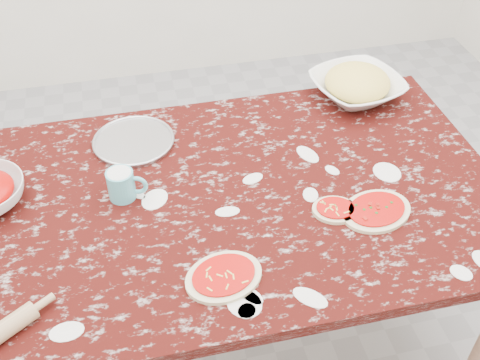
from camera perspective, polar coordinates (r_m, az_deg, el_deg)
name	(u,v)px	position (r m, az deg, el deg)	size (l,w,h in m)	color
ground	(240,333)	(2.32, 0.00, -14.93)	(4.00, 4.00, 0.00)	gray
worktable	(240,212)	(1.80, 0.00, -3.16)	(1.60, 1.00, 0.75)	black
pizza_tray	(134,141)	(1.96, -10.47, 3.77)	(0.26, 0.26, 0.01)	#B2B2B7
cheese_bowl	(357,88)	(2.17, 11.46, 8.96)	(0.32, 0.32, 0.08)	white
flour_mug	(122,184)	(1.73, -11.57, -0.42)	(0.12, 0.08, 0.09)	#56B5C2
pizza_left	(224,277)	(1.51, -1.62, -9.54)	(0.24, 0.21, 0.02)	beige
pizza_mid	(335,210)	(1.70, 9.38, -2.91)	(0.16, 0.14, 0.02)	beige
pizza_right	(376,211)	(1.72, 13.33, -2.98)	(0.25, 0.21, 0.02)	beige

